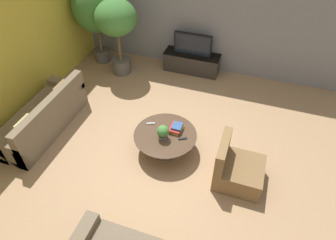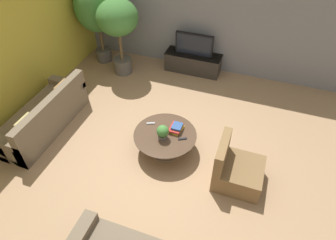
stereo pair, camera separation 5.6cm
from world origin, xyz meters
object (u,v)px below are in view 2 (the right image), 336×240
at_px(armchair_wicker, 236,170).
at_px(potted_plant_tabletop, 163,132).
at_px(media_console, 193,62).
at_px(couch_by_wall, 44,117).
at_px(television, 194,45).
at_px(potted_palm_corner, 118,22).
at_px(potted_palm_tall, 97,9).
at_px(coffee_table, 165,139).

height_order(armchair_wicker, potted_plant_tabletop, armchair_wicker).
xyz_separation_m(media_console, couch_by_wall, (-2.27, -3.09, 0.04)).
height_order(television, couch_by_wall, television).
relative_size(couch_by_wall, potted_plant_tabletop, 7.29).
xyz_separation_m(television, potted_palm_corner, (-1.68, -0.65, 0.59)).
bearing_deg(potted_plant_tabletop, potted_palm_corner, 130.41).
distance_m(media_console, television, 0.50).
distance_m(couch_by_wall, armchair_wicker, 3.93).
relative_size(armchair_wicker, potted_palm_corner, 0.46).
distance_m(armchair_wicker, potted_plant_tabletop, 1.43).
xyz_separation_m(potted_palm_tall, potted_palm_corner, (0.75, -0.36, -0.08)).
height_order(couch_by_wall, armchair_wicker, armchair_wicker).
xyz_separation_m(potted_palm_tall, potted_plant_tabletop, (2.70, -2.65, -0.86)).
distance_m(media_console, potted_palm_tall, 2.72).
height_order(media_console, coffee_table, media_console).
bearing_deg(coffee_table, couch_by_wall, -174.44).
distance_m(coffee_table, couch_by_wall, 2.56).
bearing_deg(armchair_wicker, potted_palm_tall, 55.52).
bearing_deg(potted_plant_tabletop, potted_palm_tall, 135.55).
xyz_separation_m(couch_by_wall, potted_plant_tabletop, (2.54, 0.14, 0.28)).
height_order(media_console, couch_by_wall, couch_by_wall).
bearing_deg(media_console, coffee_table, -84.50).
height_order(potted_palm_tall, potted_plant_tabletop, potted_palm_tall).
bearing_deg(media_console, potted_plant_tabletop, -84.78).
relative_size(media_console, armchair_wicker, 1.66).
xyz_separation_m(armchair_wicker, potted_palm_corner, (-3.34, 2.46, 1.08)).
distance_m(media_console, armchair_wicker, 3.52).
height_order(couch_by_wall, potted_palm_tall, potted_palm_tall).
relative_size(armchair_wicker, potted_palm_tall, 0.41).
bearing_deg(coffee_table, media_console, 95.50).
xyz_separation_m(television, potted_palm_tall, (-2.43, -0.29, 0.67)).
distance_m(television, armchair_wicker, 3.55).
distance_m(media_console, coffee_table, 2.85).
bearing_deg(potted_palm_corner, coffee_table, -48.16).
bearing_deg(potted_palm_tall, media_console, 6.94).
relative_size(media_console, couch_by_wall, 0.67).
bearing_deg(armchair_wicker, couch_by_wall, 89.70).
xyz_separation_m(potted_palm_corner, potted_plant_tabletop, (1.95, -2.30, -0.78)).
relative_size(television, potted_plant_tabletop, 3.24).
distance_m(coffee_table, potted_palm_tall, 3.88).
bearing_deg(coffee_table, potted_palm_tall, 136.79).
xyz_separation_m(armchair_wicker, potted_palm_tall, (-4.09, 2.81, 1.16)).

